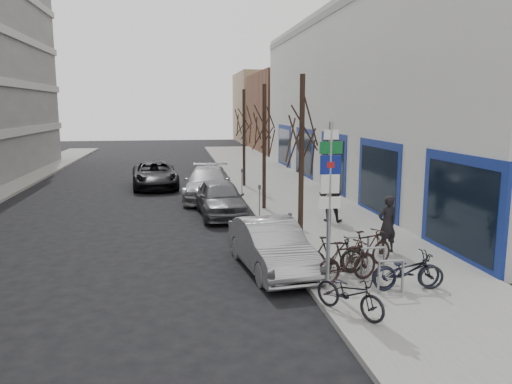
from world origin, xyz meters
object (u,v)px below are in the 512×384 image
object	(u,v)px
bike_mid_inner	(333,255)
bike_far_inner	(367,248)
highway_sign_pole	(330,196)
tree_far	(244,115)
bike_near_left	(350,290)
pedestrian_far	(331,196)
bike_rack	(373,259)
lane_car	(155,175)
bike_near_right	(347,261)
pedestrian_near	(387,224)
tree_near	(302,121)
parked_car_front	(271,246)
bike_far_curb	(408,268)
bike_mid_curb	(407,268)
tree_mid	(264,117)
meter_back	(242,178)
meter_mid	(260,197)
meter_front	(290,229)
parked_car_back	(208,183)
parked_car_mid	(220,198)

from	to	relation	value
bike_mid_inner	bike_far_inner	bearing A→B (deg)	-68.88
highway_sign_pole	tree_far	world-z (taller)	tree_far
bike_near_left	pedestrian_far	distance (m)	8.92
bike_rack	lane_car	size ratio (longest dim) A/B	0.42
bike_near_right	pedestrian_near	xyz separation A→B (m)	(2.09, 2.37, 0.32)
tree_near	bike_mid_inner	size ratio (longest dim) A/B	3.18
pedestrian_far	pedestrian_near	bearing A→B (deg)	123.47
parked_car_front	pedestrian_near	world-z (taller)	pedestrian_near
bike_far_curb	bike_mid_curb	bearing A→B (deg)	116.06
bike_rack	bike_far_curb	bearing A→B (deg)	-58.90
bike_mid_curb	lane_car	size ratio (longest dim) A/B	0.33
tree_mid	meter_back	xyz separation A→B (m)	(-0.45, 4.00, -3.19)
bike_rack	bike_near_left	size ratio (longest dim) A/B	1.27
highway_sign_pole	bike_rack	bearing A→B (deg)	23.59
highway_sign_pole	tree_near	xyz separation A→B (m)	(0.20, 3.51, 1.65)
bike_near_left	bike_near_right	bearing A→B (deg)	40.01
bike_mid_curb	bike_far_curb	bearing A→B (deg)	-76.06
bike_mid_inner	tree_mid	bearing A→B (deg)	5.92
bike_mid_curb	bike_far_inner	size ratio (longest dim) A/B	0.96
meter_mid	tree_near	bearing A→B (deg)	-84.86
bike_rack	meter_back	world-z (taller)	meter_back
bike_near_right	bike_far_inner	size ratio (longest dim) A/B	1.01
tree_near	bike_near_left	distance (m)	6.06
tree_near	pedestrian_far	world-z (taller)	tree_near
meter_front	bike_near_right	xyz separation A→B (m)	(0.87, -2.64, -0.20)
meter_back	parked_car_front	bearing A→B (deg)	-93.59
highway_sign_pole	bike_near_right	bearing A→B (deg)	31.05
meter_mid	highway_sign_pole	bearing A→B (deg)	-88.32
bike_rack	bike_mid_inner	distance (m)	1.04
tree_far	meter_front	size ratio (longest dim) A/B	4.33
highway_sign_pole	meter_back	distance (m)	14.10
bike_rack	tree_mid	world-z (taller)	tree_mid
bike_rack	parked_car_front	xyz separation A→B (m)	(-2.40, 1.45, 0.05)
meter_back	bike_mid_curb	world-z (taller)	meter_back
bike_rack	bike_mid_curb	world-z (taller)	bike_mid_curb
highway_sign_pole	tree_far	size ratio (longest dim) A/B	0.76
meter_mid	lane_car	bearing A→B (deg)	116.75
parked_car_front	parked_car_back	size ratio (longest dim) A/B	0.79
parked_car_mid	bike_far_curb	bearing A→B (deg)	-72.16
meter_back	pedestrian_far	xyz separation A→B (m)	(2.56, -6.90, 0.21)
highway_sign_pole	meter_back	world-z (taller)	highway_sign_pole
highway_sign_pole	parked_car_front	distance (m)	2.88
highway_sign_pole	bike_mid_inner	xyz separation A→B (m)	(0.47, 1.08, -1.78)
meter_front	bike_near_right	bearing A→B (deg)	-71.86
highway_sign_pole	pedestrian_far	size ratio (longest dim) A/B	2.15
bike_mid_curb	parked_car_mid	distance (m)	10.32
tree_near	bike_near_right	size ratio (longest dim) A/B	2.97
meter_front	meter_mid	xyz separation A→B (m)	(0.00, 5.50, 0.00)
meter_front	bike_far_inner	bearing A→B (deg)	-41.84
bike_near_left	bike_far_inner	world-z (taller)	bike_far_inner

